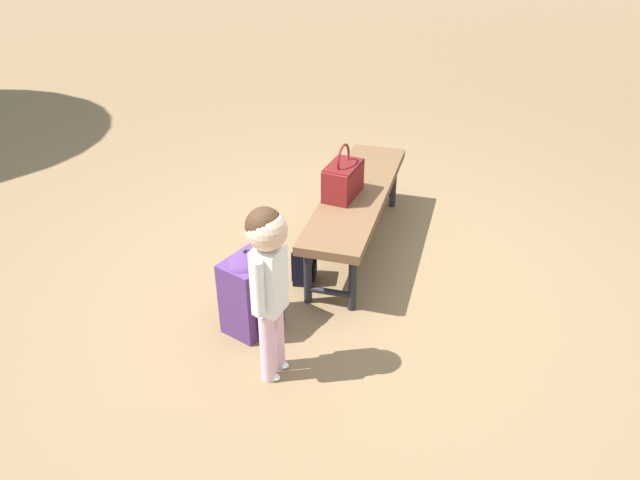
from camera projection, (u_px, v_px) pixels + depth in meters
The scene contains 6 objects.
ground_plane at pixel (342, 279), 4.16m from camera, with size 40.00×40.00×0.00m, color brown.
park_bench at pixel (357, 199), 4.29m from camera, with size 1.64×0.58×0.45m.
handbag at pixel (343, 179), 4.14m from camera, with size 0.32×0.19×0.37m.
child_standing at pixel (268, 269), 3.06m from camera, with size 0.27×0.20×1.00m.
backpack_large at pixel (250, 289), 3.61m from camera, with size 0.36×0.32×0.53m.
backpack_small at pixel (304, 262), 4.08m from camera, with size 0.19×0.17×0.28m.
Camera 1 is at (3.22, 1.17, 2.38)m, focal length 35.36 mm.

